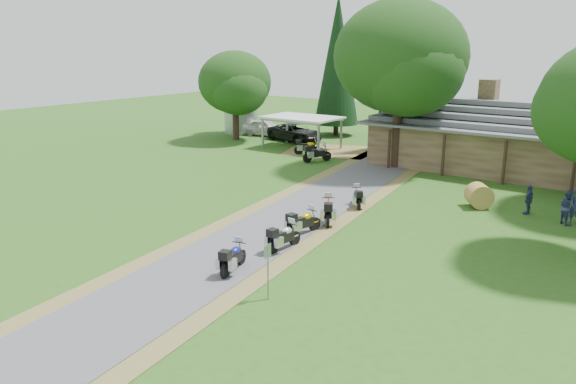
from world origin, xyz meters
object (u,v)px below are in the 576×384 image
Objects in this scene: car_dark_suv at (295,128)px; motorcycle_carport_b at (317,152)px; car_white_sedan at (265,126)px; motorcycle_row_c at (303,221)px; lodge at (525,137)px; motorcycle_row_b at (284,236)px; hay_bale at (479,196)px; motorcycle_row_a at (233,256)px; motorcycle_row_e at (357,196)px; motorcycle_carport_a at (308,146)px; silo at (241,99)px; carport at (302,133)px; motorcycle_row_d at (328,209)px.

motorcycle_carport_b is (6.68, -6.54, -0.47)m from car_dark_suv.
car_white_sedan is 3.06× the size of motorcycle_row_c.
motorcycle_carport_b reaches higher than motorcycle_row_c.
lodge is 22.58m from motorcycle_row_b.
hay_bale is at bearing -127.95° from car_white_sedan.
car_white_sedan reaches higher than motorcycle_row_a.
motorcycle_row_e is 15.05m from motorcycle_carport_a.
silo is at bearing 155.97° from hay_bale.
car_dark_suv is 21.54m from motorcycle_row_e.
carport is at bearing 98.41° from motorcycle_carport_a.
motorcycle_row_a is (22.86, -27.02, -2.72)m from silo.
motorcycle_carport_b is 1.60× the size of hay_bale.
motorcycle_row_a is at bearing 145.83° from motorcycle_row_e.
motorcycle_carport_b is (-13.43, -5.54, -1.74)m from lodge.
silo reaches higher than motorcycle_carport_a.
car_white_sedan reaches higher than motorcycle_row_b.
motorcycle_carport_a reaches higher than motorcycle_row_a.
motorcycle_carport_b is at bearing 33.13° from motorcycle_row_b.
lodge is 11.48× the size of motorcycle_row_b.
lodge reaches higher than motorcycle_carport_a.
motorcycle_row_a is (19.74, -26.99, -0.35)m from car_white_sedan.
car_dark_suv is (-20.12, 1.00, -1.27)m from lodge.
hay_bale is at bearing -18.09° from motorcycle_row_b.
motorcycle_row_d is (19.42, -19.50, -0.29)m from car_white_sedan.
carport is (-17.53, -1.70, -1.09)m from lodge.
car_white_sedan is (-6.70, 3.49, -0.37)m from carport.
car_dark_suv reaches higher than car_white_sedan.
motorcycle_carport_b is at bearing 8.45° from motorcycle_row_a.
hay_bale is at bearing -80.46° from motorcycle_carport_b.
carport is 7.56m from car_white_sedan.
motorcycle_row_c is 5.59m from motorcycle_row_e.
motorcycle_row_c is at bearing 148.77° from motorcycle_row_d.
hay_bale is at bearing -87.68° from lodge.
motorcycle_row_d is at bearing -115.21° from motorcycle_carport_b.
motorcycle_row_d is at bearing 10.54° from motorcycle_row_b.
motorcycle_row_b is 7.77m from motorcycle_row_e.
motorcycle_row_d reaches higher than motorcycle_carport_a.
carport is 1.06× the size of car_white_sedan.
motorcycle_row_d is at bearing -146.46° from car_white_sedan.
lodge is 27.43m from silo.
motorcycle_row_e is (12.51, -12.66, -0.77)m from carport.
carport reaches higher than motorcycle_row_c.
motorcycle_row_c is at bearing -149.52° from car_white_sedan.
lodge is 11.63× the size of motorcycle_row_a.
motorcycle_carport_a is (8.66, -5.41, -0.31)m from car_white_sedan.
car_white_sedan is 2.92× the size of motorcycle_row_d.
motorcycle_carport_a is 1.50× the size of hay_bale.
motorcycle_row_b is 0.97× the size of motorcycle_row_c.
carport is at bearing -122.45° from car_dark_suv.
car_white_sedan is at bearing 44.11° from motorcycle_row_b.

